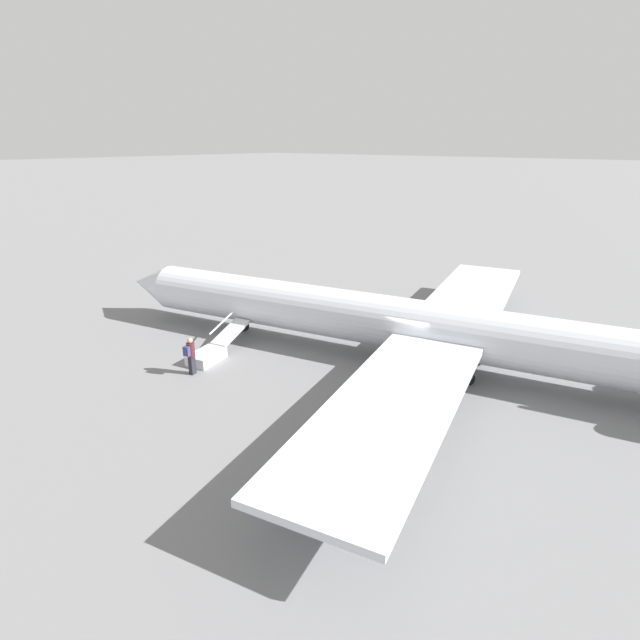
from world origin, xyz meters
The scene contains 4 objects.
ground_plane centered at (0.00, 0.00, 0.00)m, with size 600.00×600.00×0.00m, color slate.
airplane_main centered at (-0.94, -0.21, 1.91)m, with size 34.50×26.98×6.40m.
boarding_stairs centered at (7.65, 5.58, 0.37)m, with size 1.89×4.14×1.63m.
passenger centered at (6.98, 7.26, 1.00)m, with size 0.40×0.56×1.74m.
Camera 1 is at (-10.26, 19.40, 9.92)m, focal length 28.00 mm.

